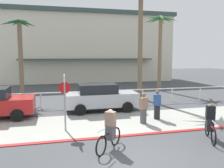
{
  "coord_description": "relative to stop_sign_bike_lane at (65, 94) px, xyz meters",
  "views": [
    {
      "loc": [
        -2.53,
        -6.95,
        3.38
      ],
      "look_at": [
        0.63,
        6.0,
        1.78
      ],
      "focal_mm": 37.25,
      "sensor_mm": 36.0,
      "label": 1
    }
  ],
  "objects": [
    {
      "name": "ground_plane",
      "position": [
        2.16,
        6.49,
        -1.68
      ],
      "size": [
        80.0,
        80.0,
        0.0
      ],
      "primitive_type": "plane",
      "color": "#424447"
    },
    {
      "name": "sidewalk_strip",
      "position": [
        2.16,
        0.69,
        -1.67
      ],
      "size": [
        44.0,
        4.0,
        0.02
      ],
      "primitive_type": "cube",
      "color": "#9E9E93",
      "rests_on": "ground"
    },
    {
      "name": "curb_paint",
      "position": [
        2.16,
        -1.31,
        -1.66
      ],
      "size": [
        44.0,
        0.24,
        0.03
      ],
      "primitive_type": "cube",
      "color": "maroon",
      "rests_on": "ground"
    },
    {
      "name": "building_backdrop",
      "position": [
        3.57,
        23.04,
        2.92
      ],
      "size": [
        23.82,
        10.51,
        9.15
      ],
      "color": "beige",
      "rests_on": "ground"
    },
    {
      "name": "rail_fence",
      "position": [
        2.16,
        4.99,
        -0.84
      ],
      "size": [
        25.78,
        0.08,
        1.04
      ],
      "color": "white",
      "rests_on": "ground"
    },
    {
      "name": "stop_sign_bike_lane",
      "position": [
        0.0,
        0.0,
        0.0
      ],
      "size": [
        0.52,
        0.56,
        2.56
      ],
      "color": "gray",
      "rests_on": "ground"
    },
    {
      "name": "palm_tree_1",
      "position": [
        -3.1,
        9.88,
        3.01
      ],
      "size": [
        2.9,
        3.1,
        6.38
      ],
      "color": "#756047",
      "rests_on": "ground"
    },
    {
      "name": "palm_tree_2",
      "position": [
        6.05,
        6.79,
        4.75
      ],
      "size": [
        3.21,
        3.06,
        8.47
      ],
      "color": "#756047",
      "rests_on": "ground"
    },
    {
      "name": "palm_tree_3",
      "position": [
        9.48,
        10.5,
        3.74
      ],
      "size": [
        3.12,
        3.32,
        7.24
      ],
      "color": "#846B4C",
      "rests_on": "ground"
    },
    {
      "name": "car_silver_2",
      "position": [
        2.3,
        3.48,
        -0.81
      ],
      "size": [
        4.4,
        2.02,
        1.69
      ],
      "color": "#B2B7BC",
      "rests_on": "ground"
    },
    {
      "name": "cyclist_red_0",
      "position": [
        5.67,
        -2.52,
        -0.98
      ],
      "size": [
        0.8,
        1.69,
        1.5
      ],
      "color": "black",
      "rests_on": "ground"
    },
    {
      "name": "cyclist_black_1",
      "position": [
        1.48,
        -2.51,
        -0.98
      ],
      "size": [
        1.25,
        1.41,
        1.5
      ],
      "color": "black",
      "rests_on": "ground"
    },
    {
      "name": "pedestrian_0",
      "position": [
        4.87,
        0.81,
        -0.95
      ],
      "size": [
        0.47,
        0.43,
        1.59
      ],
      "color": "#232326",
      "rests_on": "ground"
    },
    {
      "name": "pedestrian_1",
      "position": [
        3.87,
        0.25,
        -0.97
      ],
      "size": [
        0.47,
        0.42,
        1.55
      ],
      "color": "#4C4C51",
      "rests_on": "ground"
    }
  ]
}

